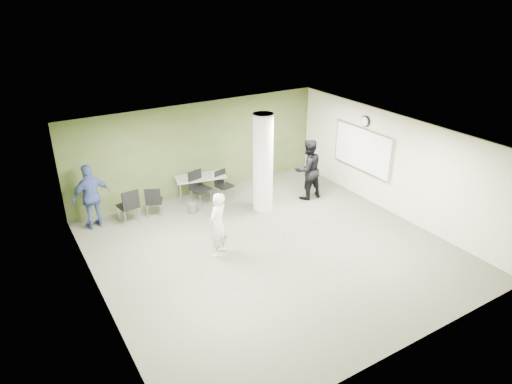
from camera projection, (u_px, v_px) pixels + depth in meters
floor at (271, 249)px, 11.16m from camera, size 8.00×8.00×0.00m
ceiling at (273, 140)px, 9.98m from camera, size 8.00×8.00×0.00m
wall_back at (199, 149)px, 13.67m from camera, size 8.00×2.80×0.02m
wall_left at (96, 245)px, 8.69m from camera, size 0.02×8.00×2.80m
wall_right_cream at (395, 165)px, 12.45m from camera, size 0.02×8.00×2.80m
column at (263, 163)px, 12.59m from camera, size 0.56×0.56×2.80m
whiteboard at (362, 150)px, 13.31m from camera, size 0.05×2.30×1.30m
wall_clock at (365, 121)px, 12.95m from camera, size 0.06×0.32×0.32m
folding_table at (201, 178)px, 13.53m from camera, size 1.58×0.93×0.95m
wastebasket at (193, 208)px, 12.86m from camera, size 0.25×0.25×0.28m
chair_back_left at (129, 204)px, 12.15m from camera, size 0.56×0.56×0.99m
chair_back_right at (154, 200)px, 12.51m from camera, size 0.58×0.58×0.89m
chair_table_left at (198, 185)px, 13.25m from camera, size 0.61×0.61×0.99m
chair_table_right at (223, 183)px, 13.59m from camera, size 0.52×0.52×0.87m
woman_white at (218, 225)px, 10.63m from camera, size 0.70×0.64×1.61m
man_black at (308, 169)px, 13.45m from camera, size 0.91×0.71×1.84m
man_blue at (91, 197)px, 11.83m from camera, size 1.09×0.60×1.77m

